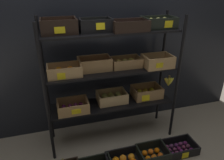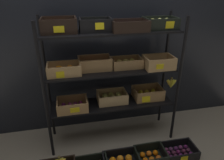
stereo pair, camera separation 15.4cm
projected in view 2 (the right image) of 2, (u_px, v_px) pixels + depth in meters
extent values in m
plane|color=gray|center=(112.00, 135.00, 2.67)|extent=(10.00, 10.00, 0.00)
cube|color=black|center=(105.00, 35.00, 2.51)|extent=(3.82, 0.12, 2.36)
cylinder|color=black|center=(45.00, 98.00, 2.06)|extent=(0.03, 0.03, 1.47)
cylinder|color=black|center=(178.00, 84.00, 2.33)|extent=(0.03, 0.03, 1.47)
cylinder|color=black|center=(47.00, 82.00, 2.39)|extent=(0.03, 0.03, 1.47)
cylinder|color=black|center=(164.00, 72.00, 2.66)|extent=(0.03, 0.03, 1.47)
cube|color=black|center=(112.00, 103.00, 2.47)|extent=(1.38, 0.34, 0.02)
cube|color=black|center=(112.00, 70.00, 2.30)|extent=(1.38, 0.34, 0.02)
cube|color=black|center=(112.00, 32.00, 2.12)|extent=(1.38, 0.34, 0.02)
cube|color=#A87F51|center=(73.00, 109.00, 2.34)|extent=(0.33, 0.24, 0.01)
cube|color=#A87F51|center=(73.00, 109.00, 2.22)|extent=(0.33, 0.02, 0.11)
cube|color=#A87F51|center=(72.00, 99.00, 2.42)|extent=(0.33, 0.02, 0.11)
cube|color=#A87F51|center=(58.00, 106.00, 2.29)|extent=(0.02, 0.20, 0.11)
cube|color=#A87F51|center=(87.00, 102.00, 2.35)|extent=(0.02, 0.20, 0.11)
sphere|color=#551C4D|center=(64.00, 110.00, 2.27)|extent=(0.05, 0.05, 0.05)
sphere|color=#5A1846|center=(70.00, 109.00, 2.28)|extent=(0.05, 0.05, 0.05)
sphere|color=#582C5A|center=(75.00, 109.00, 2.29)|extent=(0.05, 0.05, 0.05)
sphere|color=#681953|center=(82.00, 108.00, 2.30)|extent=(0.05, 0.05, 0.05)
sphere|color=#61174D|center=(64.00, 107.00, 2.31)|extent=(0.05, 0.05, 0.05)
sphere|color=#671D47|center=(69.00, 107.00, 2.32)|extent=(0.05, 0.05, 0.05)
sphere|color=#5B1F59|center=(76.00, 106.00, 2.33)|extent=(0.05, 0.05, 0.05)
sphere|color=#62255D|center=(81.00, 105.00, 2.35)|extent=(0.05, 0.05, 0.05)
sphere|color=#5C1955|center=(64.00, 105.00, 2.36)|extent=(0.05, 0.05, 0.05)
sphere|color=#6A264D|center=(70.00, 104.00, 2.37)|extent=(0.05, 0.05, 0.05)
sphere|color=#6B2750|center=(75.00, 103.00, 2.38)|extent=(0.05, 0.05, 0.05)
sphere|color=#68194C|center=(81.00, 103.00, 2.39)|extent=(0.05, 0.05, 0.05)
cube|color=yellow|center=(75.00, 110.00, 2.22)|extent=(0.10, 0.01, 0.06)
cube|color=tan|center=(112.00, 101.00, 2.49)|extent=(0.34, 0.23, 0.01)
cube|color=tan|center=(114.00, 101.00, 2.38)|extent=(0.34, 0.02, 0.11)
cube|color=tan|center=(110.00, 92.00, 2.56)|extent=(0.34, 0.02, 0.11)
cube|color=tan|center=(98.00, 98.00, 2.44)|extent=(0.02, 0.19, 0.11)
cube|color=tan|center=(125.00, 95.00, 2.50)|extent=(0.02, 0.19, 0.11)
ellipsoid|color=#AFAC4E|center=(106.00, 99.00, 2.43)|extent=(0.07, 0.07, 0.09)
ellipsoid|color=tan|center=(113.00, 98.00, 2.44)|extent=(0.07, 0.07, 0.09)
ellipsoid|color=#BDB94A|center=(119.00, 98.00, 2.46)|extent=(0.07, 0.07, 0.09)
ellipsoid|color=tan|center=(105.00, 97.00, 2.48)|extent=(0.07, 0.07, 0.09)
ellipsoid|color=#B4AD4D|center=(111.00, 96.00, 2.50)|extent=(0.07, 0.07, 0.09)
ellipsoid|color=tan|center=(118.00, 95.00, 2.51)|extent=(0.07, 0.07, 0.09)
cube|color=#A87F51|center=(147.00, 97.00, 2.57)|extent=(0.34, 0.24, 0.01)
cube|color=#A87F51|center=(151.00, 97.00, 2.45)|extent=(0.34, 0.02, 0.12)
cube|color=#A87F51|center=(145.00, 88.00, 2.65)|extent=(0.34, 0.02, 0.12)
cube|color=#A87F51|center=(135.00, 94.00, 2.52)|extent=(0.02, 0.21, 0.12)
cube|color=#A87F51|center=(160.00, 91.00, 2.58)|extent=(0.02, 0.21, 0.12)
ellipsoid|color=yellow|center=(142.00, 96.00, 2.51)|extent=(0.06, 0.06, 0.08)
ellipsoid|color=yellow|center=(149.00, 95.00, 2.52)|extent=(0.06, 0.06, 0.08)
ellipsoid|color=yellow|center=(155.00, 94.00, 2.54)|extent=(0.06, 0.06, 0.08)
ellipsoid|color=yellow|center=(141.00, 93.00, 2.57)|extent=(0.06, 0.06, 0.08)
ellipsoid|color=yellow|center=(147.00, 93.00, 2.58)|extent=(0.06, 0.06, 0.08)
ellipsoid|color=yellow|center=(153.00, 92.00, 2.60)|extent=(0.06, 0.06, 0.08)
cube|color=yellow|center=(146.00, 99.00, 2.43)|extent=(0.10, 0.01, 0.08)
cube|color=tan|center=(65.00, 74.00, 2.18)|extent=(0.34, 0.21, 0.01)
cube|color=tan|center=(64.00, 72.00, 2.07)|extent=(0.34, 0.02, 0.10)
cube|color=tan|center=(64.00, 65.00, 2.24)|extent=(0.34, 0.02, 0.10)
cube|color=tan|center=(48.00, 70.00, 2.12)|extent=(0.02, 0.18, 0.10)
cube|color=tan|center=(80.00, 67.00, 2.18)|extent=(0.02, 0.18, 0.10)
sphere|color=orange|center=(58.00, 71.00, 2.13)|extent=(0.07, 0.07, 0.07)
sphere|color=orange|center=(70.00, 70.00, 2.14)|extent=(0.07, 0.07, 0.07)
sphere|color=orange|center=(59.00, 69.00, 2.17)|extent=(0.07, 0.07, 0.07)
sphere|color=orange|center=(70.00, 68.00, 2.19)|extent=(0.07, 0.07, 0.07)
cube|color=yellow|center=(60.00, 75.00, 2.06)|extent=(0.08, 0.01, 0.07)
cube|color=#A87F51|center=(95.00, 69.00, 2.30)|extent=(0.35, 0.21, 0.01)
cube|color=#A87F51|center=(96.00, 66.00, 2.19)|extent=(0.35, 0.02, 0.12)
cube|color=#A87F51|center=(94.00, 60.00, 2.36)|extent=(0.35, 0.02, 0.12)
cube|color=#A87F51|center=(79.00, 64.00, 2.24)|extent=(0.02, 0.18, 0.12)
cube|color=#A87F51|center=(110.00, 62.00, 2.30)|extent=(0.02, 0.18, 0.12)
sphere|color=red|center=(87.00, 66.00, 2.24)|extent=(0.07, 0.07, 0.07)
sphere|color=red|center=(95.00, 66.00, 2.26)|extent=(0.07, 0.07, 0.07)
sphere|color=red|center=(102.00, 65.00, 2.27)|extent=(0.07, 0.07, 0.07)
sphere|color=red|center=(87.00, 65.00, 2.29)|extent=(0.07, 0.07, 0.07)
sphere|color=red|center=(94.00, 64.00, 2.31)|extent=(0.07, 0.07, 0.07)
sphere|color=red|center=(102.00, 64.00, 2.32)|extent=(0.07, 0.07, 0.07)
cube|color=#A87F51|center=(126.00, 66.00, 2.36)|extent=(0.33, 0.20, 0.01)
cube|color=#A87F51|center=(129.00, 65.00, 2.25)|extent=(0.33, 0.02, 0.09)
cube|color=#A87F51|center=(124.00, 59.00, 2.42)|extent=(0.33, 0.02, 0.09)
cube|color=#A87F51|center=(113.00, 63.00, 2.31)|extent=(0.02, 0.17, 0.09)
cube|color=#A87F51|center=(140.00, 61.00, 2.37)|extent=(0.02, 0.17, 0.09)
sphere|color=#E0BF4B|center=(121.00, 64.00, 2.31)|extent=(0.07, 0.07, 0.07)
sphere|color=#D4BA58|center=(128.00, 64.00, 2.32)|extent=(0.07, 0.07, 0.07)
sphere|color=gold|center=(134.00, 63.00, 2.34)|extent=(0.07, 0.07, 0.07)
sphere|color=#DAB251|center=(119.00, 63.00, 2.35)|extent=(0.07, 0.07, 0.07)
sphere|color=#DCC558|center=(126.00, 62.00, 2.36)|extent=(0.07, 0.07, 0.07)
sphere|color=#D3C24F|center=(132.00, 61.00, 2.38)|extent=(0.07, 0.07, 0.07)
cube|color=tan|center=(158.00, 67.00, 2.34)|extent=(0.32, 0.23, 0.01)
cube|color=tan|center=(163.00, 65.00, 2.21)|extent=(0.32, 0.02, 0.12)
cube|color=tan|center=(155.00, 58.00, 2.40)|extent=(0.32, 0.02, 0.12)
cube|color=tan|center=(146.00, 63.00, 2.28)|extent=(0.02, 0.20, 0.12)
cube|color=tan|center=(172.00, 61.00, 2.34)|extent=(0.02, 0.20, 0.12)
ellipsoid|color=brown|center=(152.00, 65.00, 2.27)|extent=(0.05, 0.05, 0.07)
ellipsoid|color=brown|center=(157.00, 65.00, 2.28)|extent=(0.05, 0.05, 0.07)
ellipsoid|color=brown|center=(162.00, 65.00, 2.29)|extent=(0.05, 0.05, 0.07)
ellipsoid|color=brown|center=(167.00, 65.00, 2.30)|extent=(0.05, 0.05, 0.07)
ellipsoid|color=brown|center=(150.00, 63.00, 2.33)|extent=(0.05, 0.05, 0.07)
ellipsoid|color=brown|center=(155.00, 63.00, 2.34)|extent=(0.05, 0.05, 0.07)
ellipsoid|color=brown|center=(160.00, 63.00, 2.35)|extent=(0.05, 0.05, 0.07)
ellipsoid|color=brown|center=(164.00, 62.00, 2.37)|extent=(0.05, 0.05, 0.07)
cube|color=yellow|center=(160.00, 67.00, 2.20)|extent=(0.08, 0.01, 0.06)
cube|color=black|center=(60.00, 32.00, 2.05)|extent=(0.33, 0.24, 0.01)
cube|color=black|center=(59.00, 27.00, 1.92)|extent=(0.33, 0.02, 0.13)
cube|color=black|center=(59.00, 22.00, 2.12)|extent=(0.33, 0.02, 0.13)
cube|color=black|center=(42.00, 25.00, 1.99)|extent=(0.02, 0.21, 0.13)
cube|color=black|center=(76.00, 24.00, 2.05)|extent=(0.02, 0.21, 0.13)
sphere|color=orange|center=(50.00, 29.00, 1.98)|extent=(0.06, 0.06, 0.06)
sphere|color=orange|center=(59.00, 29.00, 2.00)|extent=(0.06, 0.06, 0.06)
sphere|color=orange|center=(68.00, 28.00, 2.01)|extent=(0.06, 0.06, 0.06)
sphere|color=orange|center=(51.00, 28.00, 2.05)|extent=(0.06, 0.06, 0.06)
sphere|color=orange|center=(59.00, 27.00, 2.07)|extent=(0.06, 0.06, 0.06)
sphere|color=orange|center=(68.00, 27.00, 2.08)|extent=(0.06, 0.06, 0.06)
cube|color=yellow|center=(59.00, 29.00, 1.92)|extent=(0.10, 0.01, 0.06)
cube|color=black|center=(96.00, 31.00, 2.09)|extent=(0.32, 0.20, 0.01)
cube|color=black|center=(97.00, 26.00, 1.99)|extent=(0.32, 0.02, 0.12)
cube|color=black|center=(94.00, 22.00, 2.15)|extent=(0.32, 0.02, 0.12)
cube|color=black|center=(80.00, 25.00, 2.04)|extent=(0.02, 0.17, 0.12)
cube|color=black|center=(111.00, 23.00, 2.10)|extent=(0.02, 0.17, 0.12)
sphere|color=#84C630|center=(90.00, 27.00, 2.04)|extent=(0.07, 0.07, 0.07)
sphere|color=#82C643|center=(101.00, 27.00, 2.07)|extent=(0.07, 0.07, 0.07)
sphere|color=#8EBA38|center=(90.00, 26.00, 2.09)|extent=(0.07, 0.07, 0.07)
sphere|color=#80C838|center=(101.00, 26.00, 2.11)|extent=(0.07, 0.07, 0.07)
cube|color=yellow|center=(100.00, 26.00, 1.98)|extent=(0.08, 0.01, 0.06)
cube|color=black|center=(129.00, 31.00, 2.09)|extent=(0.36, 0.21, 0.01)
cube|color=black|center=(133.00, 27.00, 1.98)|extent=(0.36, 0.02, 0.10)
cube|color=black|center=(127.00, 23.00, 2.16)|extent=(0.36, 0.02, 0.10)
cube|color=black|center=(112.00, 26.00, 2.04)|extent=(0.02, 0.18, 0.10)
cube|color=black|center=(146.00, 24.00, 2.10)|extent=(0.02, 0.18, 0.10)
sphere|color=#552752|center=(119.00, 29.00, 2.03)|extent=(0.05, 0.05, 0.05)
sphere|color=#6A2B4B|center=(125.00, 28.00, 2.04)|extent=(0.05, 0.05, 0.05)
sphere|color=#5C1D58|center=(131.00, 28.00, 2.05)|extent=(0.05, 0.05, 0.05)
sphere|color=#5D2A4A|center=(136.00, 28.00, 2.07)|extent=(0.05, 0.05, 0.05)
sphere|color=#611F5E|center=(142.00, 28.00, 2.07)|extent=(0.05, 0.05, 0.05)
sphere|color=#681A55|center=(117.00, 27.00, 2.09)|extent=(0.05, 0.05, 0.05)
sphere|color=#582051|center=(123.00, 27.00, 2.10)|extent=(0.05, 0.05, 0.05)
sphere|color=#542E4C|center=(128.00, 27.00, 2.11)|extent=(0.05, 0.05, 0.05)
sphere|color=#6A195D|center=(134.00, 27.00, 2.12)|extent=(0.05, 0.05, 0.05)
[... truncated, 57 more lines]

